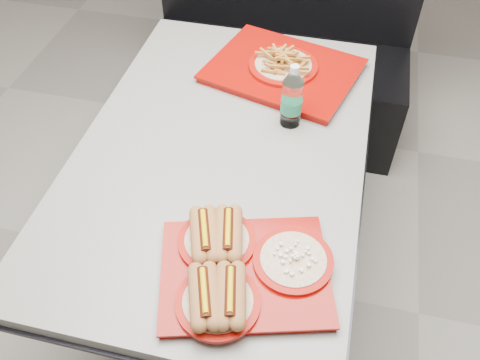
% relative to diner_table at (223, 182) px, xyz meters
% --- Properties ---
extents(ground, '(6.00, 6.00, 0.00)m').
position_rel_diner_table_xyz_m(ground, '(0.00, 0.00, -0.58)').
color(ground, gray).
rests_on(ground, ground).
extents(diner_table, '(0.92, 1.42, 0.75)m').
position_rel_diner_table_xyz_m(diner_table, '(0.00, 0.00, 0.00)').
color(diner_table, black).
rests_on(diner_table, ground).
extents(booth_bench, '(1.30, 0.57, 1.35)m').
position_rel_diner_table_xyz_m(booth_bench, '(0.00, 1.09, -0.18)').
color(booth_bench, black).
rests_on(booth_bench, ground).
extents(tray_near, '(0.50, 0.43, 0.09)m').
position_rel_diner_table_xyz_m(tray_near, '(0.16, -0.45, 0.20)').
color(tray_near, '#8E0903').
rests_on(tray_near, diner_table).
extents(tray_far, '(0.61, 0.53, 0.10)m').
position_rel_diner_table_xyz_m(tray_far, '(0.12, 0.43, 0.20)').
color(tray_far, '#8E0903').
rests_on(tray_far, diner_table).
extents(water_bottle, '(0.07, 0.07, 0.22)m').
position_rel_diner_table_xyz_m(water_bottle, '(0.19, 0.16, 0.26)').
color(water_bottle, silver).
rests_on(water_bottle, diner_table).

